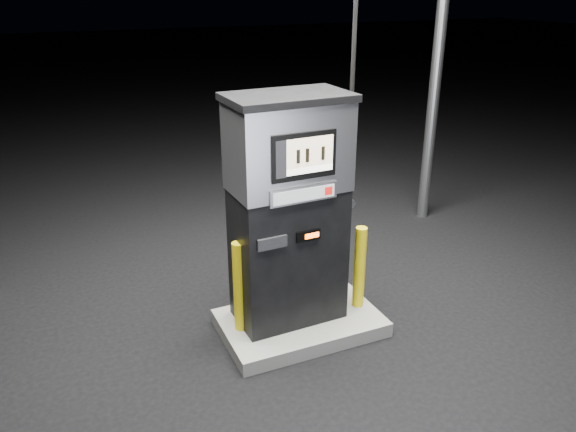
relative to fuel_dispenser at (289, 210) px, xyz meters
name	(u,v)px	position (x,y,z in m)	size (l,w,h in m)	color
ground	(300,329)	(0.09, -0.09, -1.31)	(80.00, 80.00, 0.00)	black
pump_island	(300,323)	(0.09, -0.09, -1.24)	(1.60, 1.00, 0.15)	slate
fuel_dispenser	(289,210)	(0.00, 0.00, 0.00)	(1.25, 0.70, 4.70)	black
bollard_left	(240,287)	(-0.53, -0.04, -0.70)	(0.12, 0.12, 0.93)	yellow
bollard_right	(359,267)	(0.74, -0.13, -0.72)	(0.12, 0.12, 0.89)	yellow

